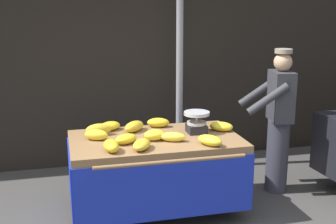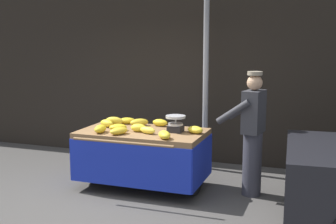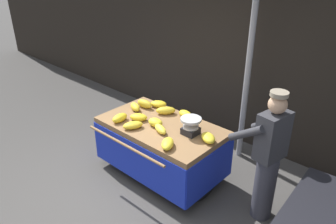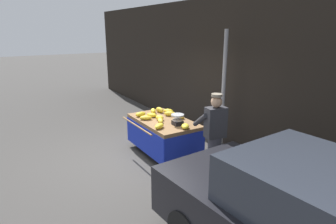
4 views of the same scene
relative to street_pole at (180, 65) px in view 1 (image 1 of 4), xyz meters
The scene contains 17 objects.
back_wall 0.99m from the street_pole, 144.72° to the left, with size 16.00×0.24×3.61m, color black.
street_pole is the anchor object (origin of this frame).
banana_cart 1.59m from the street_pole, 115.75° to the right, with size 1.80×1.22×0.85m.
weighing_scale 1.26m from the street_pole, 96.10° to the right, with size 0.28×0.28×0.24m.
banana_bunch_0 1.57m from the street_pole, 107.88° to the right, with size 0.11×0.26×0.10m, color yellow.
banana_bunch_1 1.99m from the street_pole, 125.02° to the right, with size 0.14×0.26×0.11m, color gold.
banana_bunch_2 1.43m from the street_pole, 140.68° to the right, with size 0.17×0.25×0.10m, color gold.
banana_bunch_3 1.33m from the street_pole, 129.17° to the right, with size 0.15×0.29×0.11m, color gold.
banana_bunch_4 1.28m from the street_pole, 82.01° to the right, with size 0.16×0.26×0.10m, color yellow.
banana_bunch_5 1.62m from the street_pole, 139.10° to the right, with size 0.12×0.28×0.13m, color gold.
banana_bunch_6 1.10m from the street_pole, 119.62° to the right, with size 0.14×0.25×0.11m, color gold.
banana_bunch_7 1.73m from the street_pole, 124.24° to the right, with size 0.16×0.25×0.10m, color gold.
banana_bunch_8 1.85m from the street_pole, 117.05° to the right, with size 0.16×0.28×0.10m, color gold.
banana_bunch_9 1.55m from the street_pole, 115.30° to the right, with size 0.16×0.22×0.11m, color yellow.
banana_bunch_10 1.70m from the street_pole, 94.50° to the right, with size 0.15×0.28×0.10m, color yellow.
banana_bunch_11 1.76m from the street_pole, 135.84° to the right, with size 0.12×0.25×0.11m, color yellow.
vendor_person 1.48m from the street_pole, 47.54° to the right, with size 0.64×0.59×1.71m.
Camera 1 is at (-0.79, -3.48, 2.22)m, focal length 47.67 mm.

